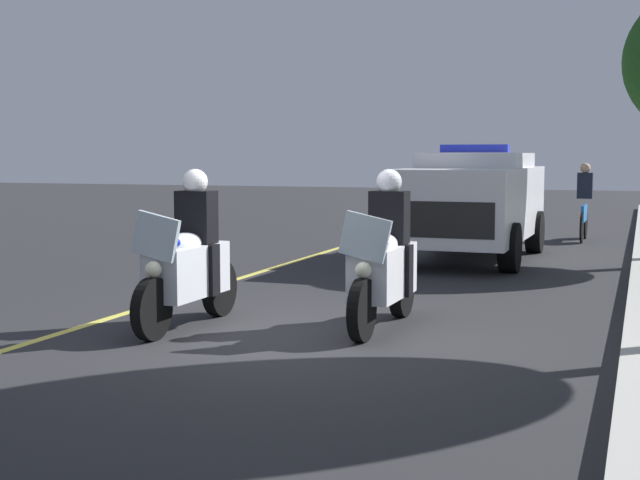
{
  "coord_description": "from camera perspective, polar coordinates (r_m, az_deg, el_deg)",
  "views": [
    {
      "loc": [
        8.54,
        3.48,
        1.88
      ],
      "look_at": [
        -1.07,
        0.0,
        0.9
      ],
      "focal_mm": 50.38,
      "sensor_mm": 36.0,
      "label": 1
    }
  ],
  "objects": [
    {
      "name": "lane_stripe_center",
      "position": [
        10.46,
        -13.81,
        -5.02
      ],
      "size": [
        48.0,
        0.12,
        0.01
      ],
      "primitive_type": "cube",
      "color": "#E0D14C",
      "rests_on": "ground"
    },
    {
      "name": "police_suv",
      "position": [
        16.2,
        9.7,
        2.52
      ],
      "size": [
        4.93,
        2.13,
        2.05
      ],
      "color": "silver",
      "rests_on": "ground"
    },
    {
      "name": "police_motorcycle_lead_left",
      "position": [
        9.83,
        -8.37,
        -1.48
      ],
      "size": [
        2.14,
        0.56,
        1.72
      ],
      "color": "black",
      "rests_on": "ground"
    },
    {
      "name": "curb_strip",
      "position": [
        8.73,
        19.37,
        -6.77
      ],
      "size": [
        48.0,
        0.24,
        0.15
      ],
      "primitive_type": "cube",
      "color": "#B7B5AD",
      "rests_on": "ground"
    },
    {
      "name": "ground_plane",
      "position": [
        9.41,
        -2.22,
        -6.05
      ],
      "size": [
        80.0,
        80.0,
        0.0
      ],
      "primitive_type": "plane",
      "color": "#28282B"
    },
    {
      "name": "cyclist_background",
      "position": [
        20.28,
        16.45,
        2.33
      ],
      "size": [
        1.76,
        0.32,
        1.69
      ],
      "color": "black",
      "rests_on": "ground"
    },
    {
      "name": "police_motorcycle_lead_right",
      "position": [
        9.69,
        4.08,
        -1.53
      ],
      "size": [
        2.14,
        0.56,
        1.72
      ],
      "color": "black",
      "rests_on": "ground"
    }
  ]
}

